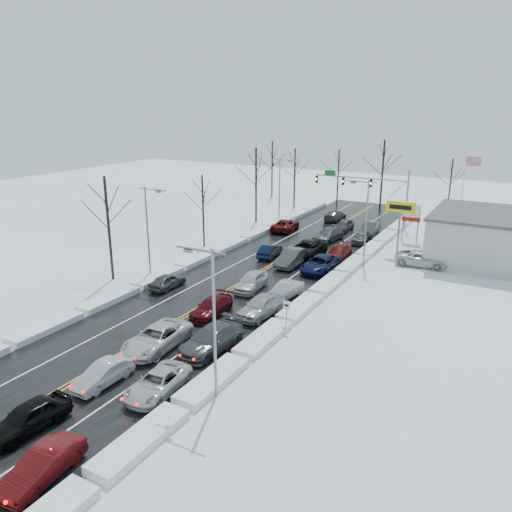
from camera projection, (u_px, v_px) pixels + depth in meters
The scene contains 46 objects.
ground at pixel (246, 280), 48.23m from camera, with size 160.00×160.00×0.00m, color white.
road_surface at pixel (256, 274), 49.90m from camera, with size 14.00×84.00×0.01m, color black.
snow_bank_left at pixel (194, 263), 53.45m from camera, with size 1.75×72.00×0.50m, color white.
snow_bank_right at pixel (327, 287), 46.35m from camera, with size 1.75×72.00×0.50m, color white.
traffic_signal_mast at pixel (370, 186), 68.34m from camera, with size 13.28×0.39×8.00m.
tires_plus_sign at pixel (400, 211), 55.19m from camera, with size 3.20×0.34×6.00m.
used_vehicles_sign at pixel (411, 215), 60.70m from camera, with size 2.20×0.22×4.65m.
speed_limit_sign at pixel (286, 310), 37.25m from camera, with size 0.55×0.09×2.35m.
flagpole at pixel (464, 188), 64.42m from camera, with size 1.87×1.20×10.00m.
streetlight_se at pixel (211, 312), 27.78m from camera, with size 3.20×0.25×9.00m.
streetlight_ne at pixel (365, 216), 51.13m from camera, with size 3.20×0.25×9.00m.
streetlight_sw at pixel (149, 226), 47.20m from camera, with size 3.20×0.25×9.00m.
streetlight_nw at pixel (281, 185), 70.55m from camera, with size 3.20×0.25×9.00m.
tree_left_b at pixel (107, 209), 46.53m from camera, with size 4.00×4.00×10.00m.
tree_left_c at pixel (203, 197), 58.05m from camera, with size 3.40×3.40×8.50m.
tree_left_d at pixel (256, 171), 69.64m from camera, with size 4.20×4.20×10.50m.
tree_left_e at pixel (295, 167), 79.66m from camera, with size 3.80×3.80×9.50m.
tree_far_a at pixel (272, 158), 87.92m from camera, with size 4.00×4.00×10.00m.
tree_far_b at pixel (339, 166), 83.36m from camera, with size 3.60×3.60×9.00m.
tree_far_c at pixel (383, 161), 77.55m from camera, with size 4.40×4.40×11.00m.
tree_far_d at pixel (451, 176), 74.65m from camera, with size 3.40×3.40×8.50m.
queued_car_0 at pixel (30, 430), 26.20m from camera, with size 1.83×4.54×1.55m, color black.
queued_car_1 at pixel (104, 384), 30.48m from camera, with size 1.41×4.06×1.34m, color #AFB3B8.
queued_car_2 at pixel (157, 348), 34.90m from camera, with size 2.65×5.75×1.60m, color silver.
queued_car_3 at pixel (212, 315), 40.36m from camera, with size 1.94×4.76×1.38m, color #48090F.
queued_car_4 at pixel (251, 290), 45.84m from camera, with size 1.90×4.72×1.61m, color silver.
queued_car_5 at pixel (292, 265), 52.68m from camera, with size 1.82×5.23×1.72m, color #404345.
queued_car_6 at pixel (306, 256), 55.75m from camera, with size 2.86×6.20×1.72m, color black.
queued_car_7 at pixel (328, 241), 61.97m from camera, with size 2.20×5.40×1.57m, color #46494C.
queued_car_8 at pixel (344, 230), 66.94m from camera, with size 1.77×4.39×1.49m, color #393B3D.
queued_car_9 at pixel (44, 479), 22.81m from camera, with size 1.51×4.32×1.42m, color #530B0D.
queued_car_10 at pixel (158, 393), 29.56m from camera, with size 2.20×4.78×1.33m, color #B8B8BA.
queued_car_11 at pixel (212, 350), 34.70m from camera, with size 2.31×5.69×1.65m, color #434649.
queued_car_12 at pixel (261, 316), 40.23m from camera, with size 2.00×4.97×1.69m, color #A1A3A8.
queued_car_13 at pixel (285, 297), 43.97m from camera, with size 1.46×4.20×1.38m, color #9B9EA3.
queued_car_14 at pixel (320, 271), 50.84m from camera, with size 2.59×5.61×1.56m, color black.
queued_car_15 at pixel (338, 259), 54.59m from camera, with size 2.08×5.10×1.48m, color #500E0A.
queued_car_16 at pixel (360, 243), 61.18m from camera, with size 1.72×4.27×1.45m, color #46484C.
queued_car_17 at pixel (369, 235), 64.73m from camera, with size 1.77×5.07×1.67m, color #3A3D3F.
oncoming_car_0 at pixel (270, 257), 55.58m from camera, with size 1.50×4.30×1.42m, color black.
oncoming_car_1 at pixel (285, 231), 66.87m from camera, with size 2.58×5.60×1.56m, color #540D0B.
oncoming_car_2 at pixel (335, 220), 72.81m from camera, with size 2.08×5.11×1.48m, color #3E4043.
oncoming_car_3 at pixel (168, 288), 46.23m from camera, with size 1.63×4.06×1.38m, color #44474A.
parked_car_0 at pixel (423, 266), 52.42m from camera, with size 2.61×5.66×1.57m, color silver.
parked_car_1 at pixel (458, 261), 54.07m from camera, with size 2.17×5.33×1.55m, color #393C3E.
parked_car_2 at pixel (447, 247), 59.29m from camera, with size 1.90×4.73×1.61m, color black.
Camera 1 is at (23.01, -39.14, 16.48)m, focal length 35.00 mm.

